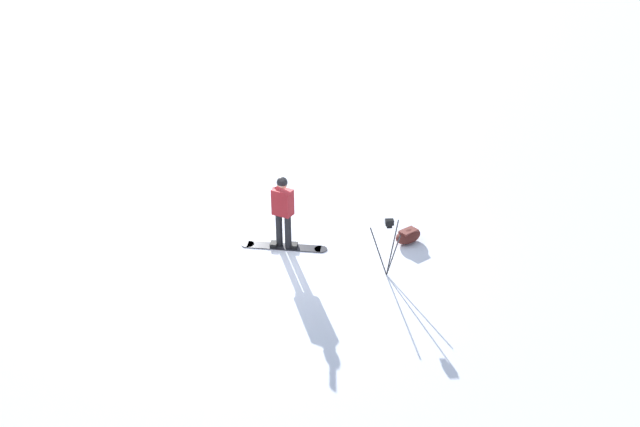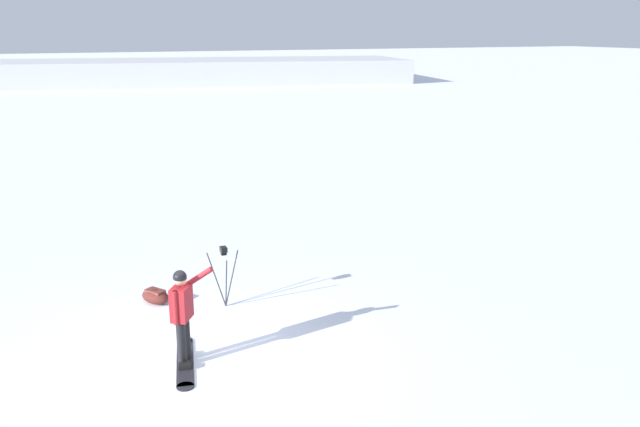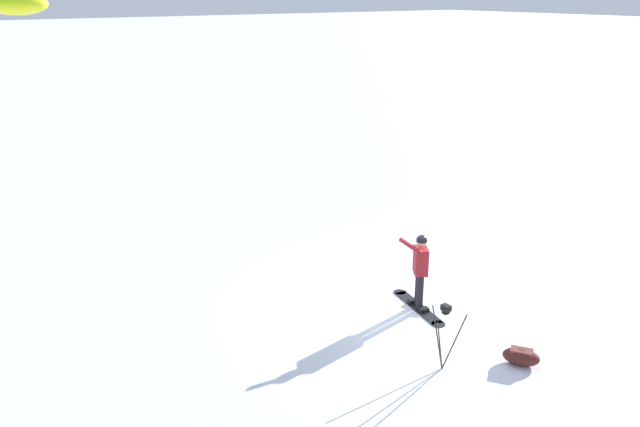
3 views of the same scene
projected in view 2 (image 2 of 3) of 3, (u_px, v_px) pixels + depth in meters
The scene contains 6 objects.
ground_plane at pixel (198, 363), 10.93m from camera, with size 300.00×300.00×0.00m, color white.
snowboarder at pixel (182, 308), 10.67m from camera, with size 0.75×0.48×1.65m.
snowboard at pixel (185, 361), 10.93m from camera, with size 0.60×1.82×0.10m.
gear_bag_large at pixel (155, 296), 13.26m from camera, with size 0.67×0.75×0.30m.
camera_tripod at pixel (224, 264), 12.94m from camera, with size 0.64×0.62×1.24m.
distant_ridge at pixel (172, 72), 65.66m from camera, with size 47.88×20.19×2.30m.
Camera 2 is at (2.04, 9.85, 5.34)m, focal length 37.11 mm.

